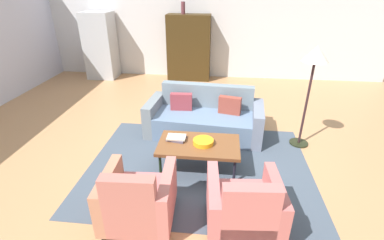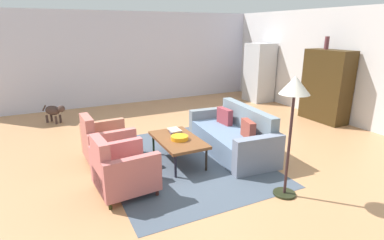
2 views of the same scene
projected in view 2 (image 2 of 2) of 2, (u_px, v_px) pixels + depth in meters
ground_plane at (202, 157)px, 5.62m from camera, size 11.66×11.66×0.00m
wall_back at (364, 69)px, 7.01m from camera, size 9.72×0.12×2.80m
wall_left at (129, 58)px, 9.38m from camera, size 0.12×8.55×2.80m
area_rug at (181, 161)px, 5.46m from camera, size 3.40×2.60×0.01m
couch at (234, 137)px, 5.85m from camera, size 2.16×1.06×0.86m
coffee_table at (178, 140)px, 5.32m from camera, size 1.20×0.70×0.44m
armchair_left at (105, 143)px, 5.36m from camera, size 0.84×0.84×0.88m
armchair_right at (121, 171)px, 4.32m from camera, size 0.86×0.86×0.88m
fruit_bowl at (180, 138)px, 5.24m from camera, size 0.30×0.30×0.07m
book_stack at (174, 131)px, 5.63m from camera, size 0.30×0.24×0.06m
cabinet at (326, 86)px, 7.62m from camera, size 1.20×0.51×1.80m
vase_tall at (327, 43)px, 7.43m from camera, size 0.11×0.11×0.31m
refrigerator at (259, 73)px, 9.76m from camera, size 0.80×0.73×1.85m
floor_lamp at (294, 97)px, 3.94m from camera, size 0.40×0.40×1.72m
dog at (54, 111)px, 7.58m from camera, size 0.55×0.53×0.48m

